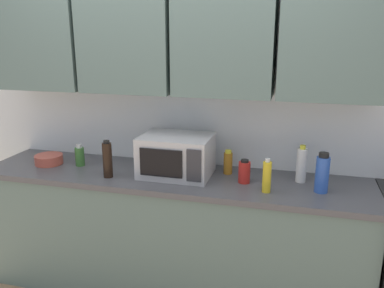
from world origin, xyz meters
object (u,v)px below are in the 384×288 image
at_px(bottle_amber_vinegar, 228,163).
at_px(bottle_white_jar, 301,165).
at_px(bottle_green_oil, 80,156).
at_px(bottle_blue_cleaner, 322,174).
at_px(bottle_red_sauce, 244,172).
at_px(bottle_soy_dark, 107,160).
at_px(bowl_ceramic_small, 49,159).
at_px(microwave, 176,156).
at_px(bottle_yellow_mustard, 267,177).

xyz_separation_m(bottle_amber_vinegar, bottle_white_jar, (0.49, -0.03, 0.04)).
xyz_separation_m(bottle_white_jar, bottle_green_oil, (-1.58, -0.08, -0.04)).
bearing_deg(bottle_blue_cleaner, bottle_red_sauce, 175.69).
bearing_deg(bottle_amber_vinegar, bottle_soy_dark, -160.18).
bearing_deg(bowl_ceramic_small, microwave, 1.24).
height_order(bottle_green_oil, bottle_blue_cleaner, bottle_blue_cleaner).
relative_size(bottle_soy_dark, bottle_yellow_mustard, 1.20).
relative_size(bottle_blue_cleaner, bottle_red_sauce, 1.61).
distance_m(bottle_soy_dark, bottle_blue_cleaner, 1.40).
bearing_deg(bottle_yellow_mustard, microwave, 166.48).
height_order(bottle_soy_dark, bottle_green_oil, bottle_soy_dark).
bearing_deg(bottle_amber_vinegar, microwave, -160.84).
bearing_deg(bottle_soy_dark, bottle_blue_cleaner, 4.13).
distance_m(bottle_amber_vinegar, bottle_yellow_mustard, 0.40).
xyz_separation_m(bottle_amber_vinegar, bottle_soy_dark, (-0.78, -0.28, 0.04)).
relative_size(bottle_blue_cleaner, bowl_ceramic_small, 1.24).
distance_m(bottle_soy_dark, bottle_white_jar, 1.30).
height_order(bottle_green_oil, bottle_yellow_mustard, bottle_yellow_mustard).
relative_size(bottle_soy_dark, bottle_green_oil, 1.60).
bearing_deg(bottle_white_jar, bottle_red_sauce, -162.64).
bearing_deg(bowl_ceramic_small, bottle_blue_cleaner, -1.18).
xyz_separation_m(bottle_green_oil, bottle_yellow_mustard, (1.38, -0.16, 0.03)).
bearing_deg(bottle_red_sauce, bottle_blue_cleaner, -4.31).
distance_m(bottle_amber_vinegar, bowl_ceramic_small, 1.35).
height_order(microwave, bowl_ceramic_small, microwave).
height_order(bottle_amber_vinegar, bottle_soy_dark, bottle_soy_dark).
distance_m(microwave, bottle_amber_vinegar, 0.36).
bearing_deg(bottle_soy_dark, bottle_yellow_mustard, 0.60).
height_order(bottle_white_jar, bottle_red_sauce, bottle_white_jar).
height_order(bottle_amber_vinegar, bottle_red_sauce, bottle_amber_vinegar).
relative_size(bottle_green_oil, bottle_yellow_mustard, 0.75).
bearing_deg(bottle_blue_cleaner, bottle_white_jar, 129.86).
height_order(bottle_green_oil, bottle_red_sauce, bottle_green_oil).
relative_size(bottle_yellow_mustard, bowl_ceramic_small, 1.05).
height_order(bottle_red_sauce, bottle_yellow_mustard, bottle_yellow_mustard).
xyz_separation_m(microwave, bottle_green_oil, (-0.75, 0.01, -0.07)).
xyz_separation_m(bottle_amber_vinegar, bottle_yellow_mustard, (0.29, -0.27, 0.02)).
height_order(bottle_white_jar, bottle_yellow_mustard, bottle_white_jar).
bearing_deg(bottle_blue_cleaner, bowl_ceramic_small, 178.82).
height_order(microwave, bottle_white_jar, microwave).
xyz_separation_m(bottle_white_jar, bowl_ceramic_small, (-1.83, -0.11, -0.08)).
distance_m(bottle_amber_vinegar, bottle_white_jar, 0.50).
bearing_deg(bottle_red_sauce, bottle_yellow_mustard, -39.03).
bearing_deg(bottle_green_oil, bowl_ceramic_small, -173.56).
height_order(bottle_soy_dark, bottle_red_sauce, bottle_soy_dark).
bearing_deg(bottle_amber_vinegar, bottle_yellow_mustard, -42.91).
height_order(microwave, bottle_soy_dark, microwave).
bearing_deg(bowl_ceramic_small, bottle_green_oil, 6.44).
bearing_deg(bottle_green_oil, bottle_red_sauce, -1.48).
bearing_deg(bottle_soy_dark, bottle_amber_vinegar, 19.82).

